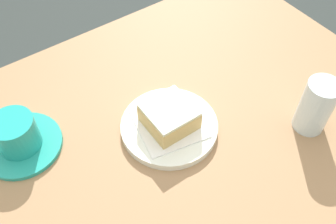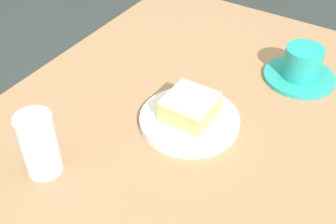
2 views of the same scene
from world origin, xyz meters
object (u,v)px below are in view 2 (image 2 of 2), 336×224
at_px(donut_glazed_square, 189,108).
at_px(water_glass, 39,144).
at_px(plate_glazed_square, 189,121).
at_px(coffee_cup, 301,67).

bearing_deg(donut_glazed_square, water_glass, -33.39).
distance_m(plate_glazed_square, water_glass, 0.28).
bearing_deg(donut_glazed_square, coffee_cup, 153.33).
relative_size(plate_glazed_square, coffee_cup, 1.25).
bearing_deg(coffee_cup, donut_glazed_square, -26.67).
bearing_deg(plate_glazed_square, water_glass, -33.39).
bearing_deg(water_glass, coffee_cup, 150.05).
distance_m(plate_glazed_square, donut_glazed_square, 0.03).
relative_size(donut_glazed_square, water_glass, 0.77).
bearing_deg(plate_glazed_square, donut_glazed_square, 180.00).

